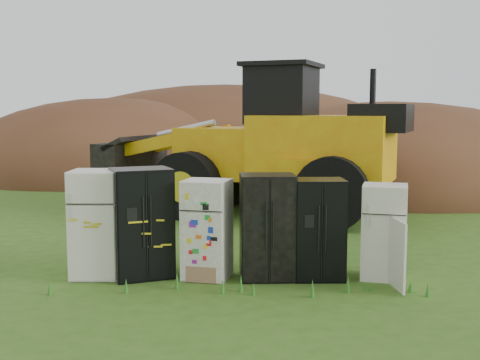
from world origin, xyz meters
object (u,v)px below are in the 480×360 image
object	(u,v)px
fridge_sticker	(207,229)
fridge_black_right	(319,229)
fridge_dark_mid	(267,227)
wheel_loader	(246,140)
fridge_leftmost	(97,224)
fridge_open_door	(384,232)
fridge_black_side	(142,223)

from	to	relation	value
fridge_sticker	fridge_black_right	world-z (taller)	fridge_black_right
fridge_dark_mid	wheel_loader	bearing A→B (deg)	89.80
fridge_leftmost	fridge_sticker	bearing A→B (deg)	-2.28
fridge_open_door	wheel_loader	size ratio (longest dim) A/B	0.19
fridge_black_side	fridge_sticker	xyz separation A→B (m)	(1.09, -0.04, -0.09)
fridge_leftmost	fridge_sticker	world-z (taller)	fridge_leftmost
fridge_leftmost	fridge_black_side	size ratio (longest dim) A/B	0.98
fridge_open_door	wheel_loader	xyz separation A→B (m)	(-2.36, 6.14, 1.20)
fridge_dark_mid	wheel_loader	world-z (taller)	wheel_loader
fridge_leftmost	fridge_sticker	distance (m)	1.84
fridge_dark_mid	fridge_black_side	bearing A→B (deg)	174.76
fridge_dark_mid	fridge_open_door	bearing A→B (deg)	-3.15
fridge_dark_mid	fridge_black_right	world-z (taller)	fridge_dark_mid
fridge_leftmost	fridge_black_right	world-z (taller)	fridge_leftmost
fridge_leftmost	fridge_dark_mid	size ratio (longest dim) A/B	1.03
fridge_dark_mid	fridge_black_right	distance (m)	0.84
fridge_open_door	wheel_loader	distance (m)	6.69
fridge_black_side	wheel_loader	distance (m)	6.45
fridge_black_side	fridge_dark_mid	size ratio (longest dim) A/B	1.05
fridge_black_right	fridge_open_door	size ratio (longest dim) A/B	1.06
fridge_black_side	wheel_loader	bearing A→B (deg)	52.32
fridge_leftmost	fridge_sticker	size ratio (longest dim) A/B	1.09
fridge_black_side	fridge_black_right	xyz separation A→B (m)	(2.92, -0.02, -0.08)
fridge_open_door	fridge_leftmost	bearing A→B (deg)	-166.33
fridge_open_door	fridge_black_side	bearing A→B (deg)	-166.30
fridge_black_side	fridge_black_right	world-z (taller)	fridge_black_side
fridge_leftmost	fridge_sticker	xyz separation A→B (m)	(1.84, -0.04, -0.08)
fridge_black_side	fridge_open_door	distance (m)	4.00
fridge_leftmost	fridge_black_right	distance (m)	3.68
wheel_loader	fridge_dark_mid	bearing A→B (deg)	-65.67
fridge_black_right	fridge_black_side	bearing A→B (deg)	177.04
fridge_sticker	fridge_black_right	size ratio (longest dim) A/B	0.99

